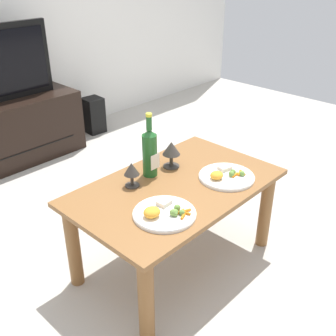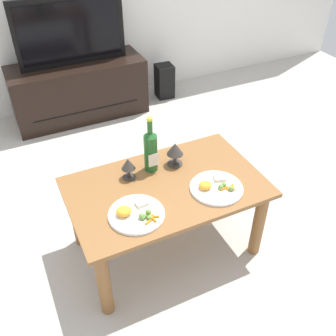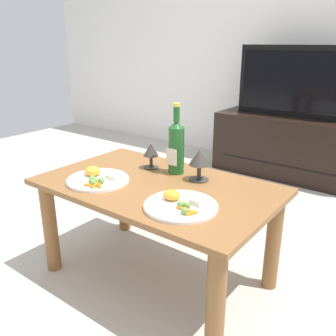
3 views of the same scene
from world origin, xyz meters
name	(u,v)px [view 3 (image 3 of 3)]	position (x,y,z in m)	size (l,w,h in m)	color
ground_plane	(158,276)	(0.00, 0.00, 0.00)	(6.40, 6.40, 0.00)	#B7B2A8
back_wall	(317,17)	(0.00, 2.14, 1.30)	(6.40, 0.10, 2.60)	silver
dining_table	(157,203)	(0.00, 0.00, 0.40)	(1.07, 0.66, 0.50)	brown
tv_stand	(287,146)	(-0.03, 1.82, 0.26)	(1.19, 0.45, 0.51)	black
tv_screen	(294,82)	(-0.03, 1.81, 0.80)	(0.93, 0.05, 0.57)	black
wine_bottle	(176,146)	(-0.01, 0.17, 0.63)	(0.08, 0.08, 0.34)	#1E5923
goblet_left	(151,151)	(-0.16, 0.15, 0.58)	(0.08, 0.08, 0.13)	#38332D
goblet_right	(199,159)	(0.13, 0.15, 0.60)	(0.10, 0.10, 0.15)	#38332D
dinner_plate_left	(98,179)	(-0.24, -0.14, 0.51)	(0.29, 0.29, 0.06)	white
dinner_plate_right	(181,205)	(0.23, -0.14, 0.51)	(0.29, 0.29, 0.05)	white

